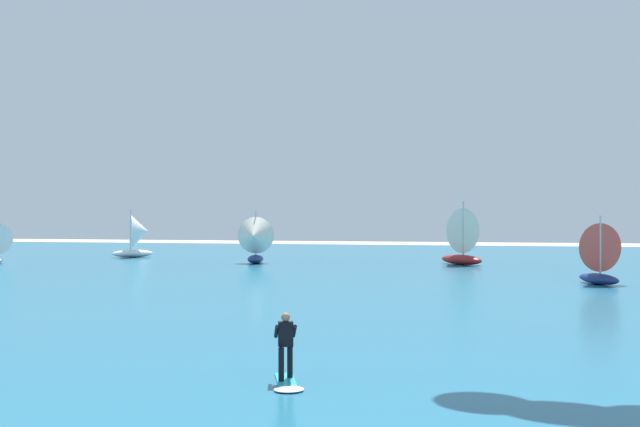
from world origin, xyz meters
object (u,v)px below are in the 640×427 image
(kitesurfer, at_px, (286,358))
(sailboat_far_right, at_px, (138,235))
(sailboat_near_shore, at_px, (594,252))
(sailboat_trailing, at_px, (456,235))
(sailboat_far_left, at_px, (255,240))

(kitesurfer, bearing_deg, sailboat_far_right, 119.40)
(sailboat_near_shore, xyz_separation_m, sailboat_far_right, (-37.48, 18.35, 0.24))
(sailboat_trailing, bearing_deg, sailboat_far_left, -172.25)
(kitesurfer, distance_m, sailboat_near_shore, 29.46)
(sailboat_near_shore, bearing_deg, sailboat_far_right, 153.92)
(sailboat_far_right, bearing_deg, kitesurfer, -60.60)
(kitesurfer, distance_m, sailboat_far_left, 41.03)
(kitesurfer, height_order, sailboat_far_right, sailboat_far_right)
(sailboat_near_shore, distance_m, sailboat_trailing, 16.50)
(sailboat_far_left, xyz_separation_m, sailboat_trailing, (16.35, 2.22, 0.37))
(kitesurfer, xyz_separation_m, sailboat_near_shore, (11.99, 26.88, 1.23))
(sailboat_far_left, height_order, sailboat_near_shore, sailboat_far_left)
(kitesurfer, xyz_separation_m, sailboat_far_left, (-12.25, 39.14, 1.37))
(sailboat_near_shore, relative_size, sailboat_far_right, 0.89)
(sailboat_far_left, distance_m, sailboat_trailing, 16.50)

